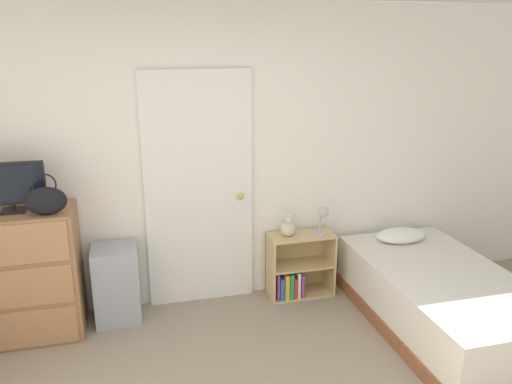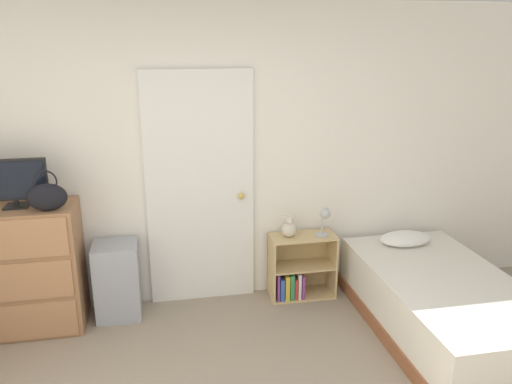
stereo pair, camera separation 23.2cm
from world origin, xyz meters
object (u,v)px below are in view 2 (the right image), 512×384
object	(u,v)px
dresser	(25,269)
bookshelf	(297,272)
storage_bin	(118,280)
teddy_bear	(289,227)
bed	(442,305)
tv	(14,182)
handbag	(47,197)
desk_lamp	(325,216)

from	to	relation	value
dresser	bookshelf	size ratio (longest dim) A/B	1.76
storage_bin	teddy_bear	bearing A→B (deg)	1.28
dresser	bed	xyz separation A→B (m)	(3.20, -0.71, -0.27)
storage_bin	bookshelf	world-z (taller)	storage_bin
dresser	bed	distance (m)	3.29
dresser	tv	size ratio (longest dim) A/B	2.10
storage_bin	bed	xyz separation A→B (m)	(2.52, -0.77, -0.08)
storage_bin	bed	bearing A→B (deg)	-16.94
bookshelf	bed	xyz separation A→B (m)	(0.96, -0.81, 0.01)
tv	handbag	distance (m)	0.30
tv	handbag	world-z (taller)	tv
storage_bin	bookshelf	size ratio (longest dim) A/B	1.10
teddy_bear	bookshelf	bearing A→B (deg)	3.88
storage_bin	bookshelf	distance (m)	1.56
dresser	handbag	world-z (taller)	handbag
tv	bookshelf	size ratio (longest dim) A/B	0.84
dresser	handbag	bearing A→B (deg)	-27.49
dresser	handbag	size ratio (longest dim) A/B	3.30
dresser	teddy_bear	size ratio (longest dim) A/B	5.03
dresser	storage_bin	size ratio (longest dim) A/B	1.60
storage_bin	bookshelf	xyz separation A→B (m)	(1.56, 0.04, -0.09)
handbag	teddy_bear	bearing A→B (deg)	6.86
dresser	desk_lamp	xyz separation A→B (m)	(2.46, 0.05, 0.25)
teddy_bear	desk_lamp	distance (m)	0.32
handbag	teddy_bear	distance (m)	1.97
handbag	desk_lamp	size ratio (longest dim) A/B	1.19
storage_bin	teddy_bear	xyz separation A→B (m)	(1.47, 0.03, 0.35)
dresser	bed	size ratio (longest dim) A/B	0.54
storage_bin	bed	size ratio (longest dim) A/B	0.34
dresser	bookshelf	distance (m)	2.26
tv	bed	size ratio (longest dim) A/B	0.26
bookshelf	teddy_bear	world-z (taller)	teddy_bear
bookshelf	desk_lamp	world-z (taller)	desk_lamp
handbag	desk_lamp	bearing A→B (deg)	4.89
storage_bin	handbag	bearing A→B (deg)	-155.28
tv	storage_bin	distance (m)	1.13
storage_bin	desk_lamp	distance (m)	1.84
storage_bin	desk_lamp	bearing A→B (deg)	-0.22
bookshelf	bed	size ratio (longest dim) A/B	0.31
dresser	bookshelf	bearing A→B (deg)	2.56
tv	storage_bin	bearing A→B (deg)	4.77
tv	teddy_bear	bearing A→B (deg)	2.38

